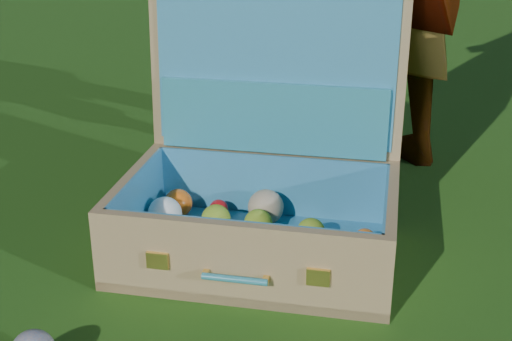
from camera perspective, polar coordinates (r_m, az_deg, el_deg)
The scene contains 2 objects.
ground at distance 1.43m, azimuth 6.31°, elevation -10.79°, with size 60.00×60.00×0.00m, color #215114.
suitcase at distance 1.58m, azimuth 0.39°, elevation -0.57°, with size 0.67×0.56×0.57m.
Camera 1 is at (-0.18, -1.18, 0.79)m, focal length 50.00 mm.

